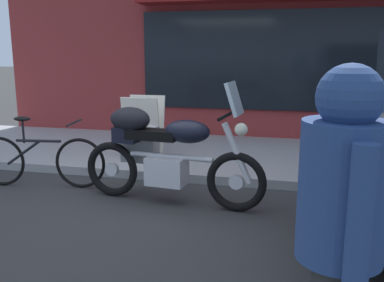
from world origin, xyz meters
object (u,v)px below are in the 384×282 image
at_px(parked_bicycle, 39,160).
at_px(pedestrian_walking, 342,208).
at_px(touring_motorcycle, 161,150).
at_px(sandwich_board_sign, 144,128).

bearing_deg(parked_bicycle, pedestrian_walking, -39.95).
height_order(parked_bicycle, pedestrian_walking, pedestrian_walking).
distance_m(touring_motorcycle, sandwich_board_sign, 1.52).
xyz_separation_m(parked_bicycle, pedestrian_walking, (3.34, -2.80, 0.68)).
bearing_deg(parked_bicycle, sandwich_board_sign, 50.45).
height_order(touring_motorcycle, pedestrian_walking, pedestrian_walking).
distance_m(pedestrian_walking, sandwich_board_sign, 4.66).
relative_size(touring_motorcycle, parked_bicycle, 1.29).
relative_size(parked_bicycle, pedestrian_walking, 1.02).
bearing_deg(sandwich_board_sign, pedestrian_walking, -59.54).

